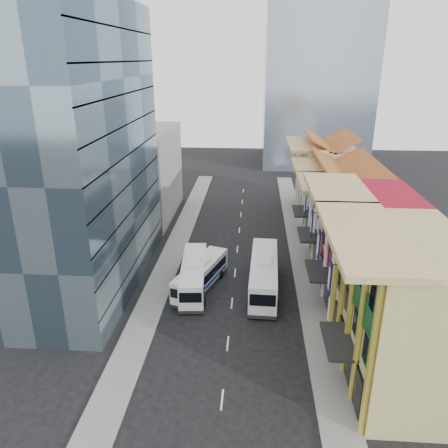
# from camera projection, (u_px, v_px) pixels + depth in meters

# --- Properties ---
(ground) EXTENTS (200.00, 200.00, 0.00)m
(ground) POSITION_uv_depth(u_px,v_px,m) (221.00, 409.00, 32.28)
(ground) COLOR black
(ground) RESTS_ON ground
(sidewalk_right) EXTENTS (3.00, 90.00, 0.15)m
(sidewalk_right) POSITION_uv_depth(u_px,v_px,m) (306.00, 275.00, 52.19)
(sidewalk_right) COLOR slate
(sidewalk_right) RESTS_ON ground
(sidewalk_left) EXTENTS (3.00, 90.00, 0.15)m
(sidewalk_left) POSITION_uv_depth(u_px,v_px,m) (166.00, 270.00, 53.31)
(sidewalk_left) COLOR slate
(sidewalk_left) RESTS_ON ground
(shophouse_tan) EXTENTS (8.00, 14.00, 12.00)m
(shophouse_tan) POSITION_uv_depth(u_px,v_px,m) (405.00, 310.00, 33.88)
(shophouse_tan) COLOR tan
(shophouse_tan) RESTS_ON ground
(shophouse_red) EXTENTS (8.00, 10.00, 12.00)m
(shophouse_red) POSITION_uv_depth(u_px,v_px,m) (368.00, 248.00, 45.06)
(shophouse_red) COLOR maroon
(shophouse_red) RESTS_ON ground
(shophouse_cream_near) EXTENTS (8.00, 9.00, 10.00)m
(shophouse_cream_near) POSITION_uv_depth(u_px,v_px,m) (349.00, 224.00, 54.27)
(shophouse_cream_near) COLOR silver
(shophouse_cream_near) RESTS_ON ground
(shophouse_cream_mid) EXTENTS (8.00, 9.00, 10.00)m
(shophouse_cream_mid) POSITION_uv_depth(u_px,v_px,m) (337.00, 202.00, 62.66)
(shophouse_cream_mid) COLOR silver
(shophouse_cream_mid) RESTS_ON ground
(shophouse_cream_far) EXTENTS (8.00, 12.00, 11.00)m
(shophouse_cream_far) POSITION_uv_depth(u_px,v_px,m) (326.00, 179.00, 72.26)
(shophouse_cream_far) COLOR silver
(shophouse_cream_far) RESTS_ON ground
(office_tower) EXTENTS (12.00, 26.00, 30.00)m
(office_tower) POSITION_uv_depth(u_px,v_px,m) (73.00, 153.00, 45.75)
(office_tower) COLOR #3B4F5E
(office_tower) RESTS_ON ground
(office_block_far) EXTENTS (10.00, 18.00, 14.00)m
(office_block_far) POSITION_uv_depth(u_px,v_px,m) (142.00, 173.00, 69.97)
(office_block_far) COLOR gray
(office_block_far) RESTS_ON ground
(bus_left_near) EXTENTS (5.50, 10.57, 3.31)m
(bus_left_near) POSITION_uv_depth(u_px,v_px,m) (201.00, 275.00, 48.65)
(bus_left_near) COLOR silver
(bus_left_near) RESTS_ON ground
(bus_left_far) EXTENTS (3.49, 11.33, 3.58)m
(bus_left_far) POSITION_uv_depth(u_px,v_px,m) (194.00, 275.00, 48.50)
(bus_left_far) COLOR white
(bus_left_far) RESTS_ON ground
(bus_right) EXTENTS (3.39, 12.72, 4.05)m
(bus_right) POSITION_uv_depth(u_px,v_px,m) (264.00, 274.00, 48.15)
(bus_right) COLOR silver
(bus_right) RESTS_ON ground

